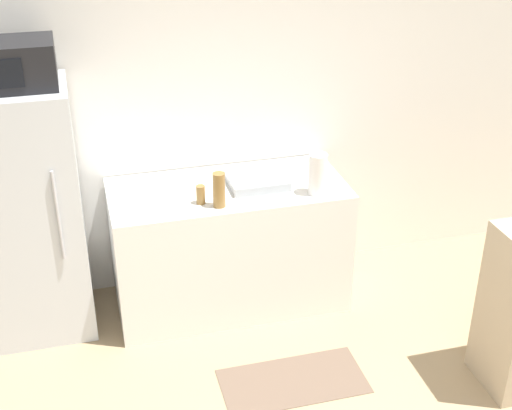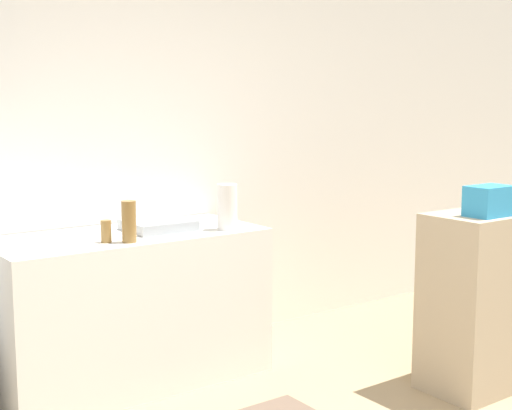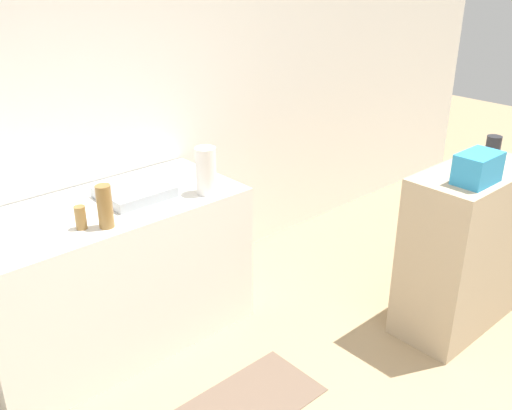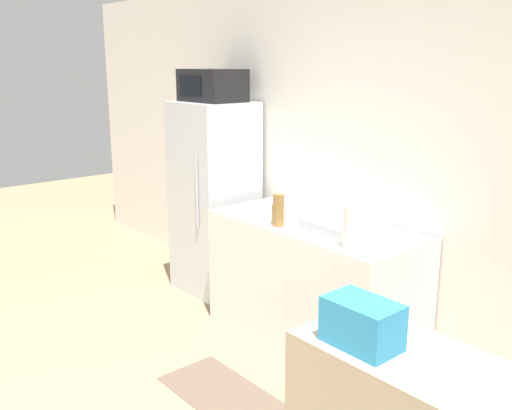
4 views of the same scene
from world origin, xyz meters
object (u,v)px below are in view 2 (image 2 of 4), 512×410
at_px(bottle_short, 106,231).
at_px(basket, 489,201).
at_px(bottle_tall, 129,222).
at_px(paper_towel_roll, 227,207).

height_order(bottle_short, basket, basket).
xyz_separation_m(bottle_short, basket, (1.71, -1.16, 0.16)).
distance_m(bottle_tall, bottle_short, 0.13).
relative_size(basket, paper_towel_roll, 0.95).
relative_size(bottle_tall, basket, 0.88).
bearing_deg(bottle_tall, paper_towel_roll, 1.29).
bearing_deg(paper_towel_roll, bottle_short, 175.93).
distance_m(bottle_tall, paper_towel_roll, 0.64).
distance_m(basket, paper_towel_roll, 1.47).
height_order(basket, paper_towel_roll, basket).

